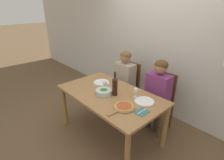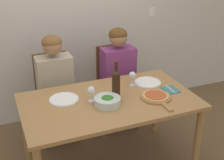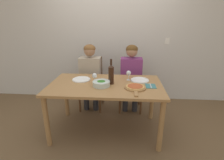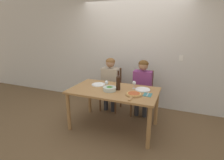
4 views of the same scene
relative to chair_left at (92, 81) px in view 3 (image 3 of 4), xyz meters
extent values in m
plane|color=brown|center=(0.36, -0.79, -0.53)|extent=(40.00, 40.00, 0.00)
cube|color=silver|center=(0.36, 0.47, 0.82)|extent=(10.00, 0.05, 2.70)
cube|color=white|center=(1.46, 0.44, 0.72)|extent=(0.08, 0.01, 0.12)
cube|color=#9E7042|center=(0.36, -0.79, 0.23)|extent=(1.62, 0.93, 0.04)
cylinder|color=#9E7042|center=(-0.39, -1.20, -0.16)|extent=(0.07, 0.07, 0.74)
cylinder|color=#9E7042|center=(1.11, -1.20, -0.16)|extent=(0.07, 0.07, 0.74)
cylinder|color=#9E7042|center=(-0.39, -0.39, -0.16)|extent=(0.07, 0.07, 0.74)
cylinder|color=#9E7042|center=(1.11, -0.39, -0.16)|extent=(0.07, 0.07, 0.74)
cube|color=brown|center=(0.00, -0.08, -0.07)|extent=(0.42, 0.42, 0.04)
cube|color=brown|center=(0.00, 0.12, 0.20)|extent=(0.38, 0.03, 0.52)
cylinder|color=brown|center=(-0.19, -0.27, -0.31)|extent=(0.04, 0.04, 0.44)
cylinder|color=brown|center=(0.19, -0.27, -0.31)|extent=(0.04, 0.04, 0.44)
cylinder|color=brown|center=(-0.19, 0.11, -0.31)|extent=(0.04, 0.04, 0.44)
cylinder|color=brown|center=(0.19, 0.11, -0.31)|extent=(0.04, 0.04, 0.44)
cube|color=brown|center=(0.74, -0.08, -0.07)|extent=(0.42, 0.42, 0.04)
cube|color=brown|center=(0.74, 0.12, 0.20)|extent=(0.38, 0.03, 0.52)
cylinder|color=brown|center=(0.55, -0.27, -0.31)|extent=(0.04, 0.04, 0.44)
cylinder|color=brown|center=(0.93, -0.27, -0.31)|extent=(0.04, 0.04, 0.44)
cylinder|color=brown|center=(0.55, 0.11, -0.31)|extent=(0.04, 0.04, 0.44)
cylinder|color=brown|center=(0.93, 0.11, -0.31)|extent=(0.04, 0.04, 0.44)
cylinder|color=#28282D|center=(-0.09, -0.16, -0.29)|extent=(0.10, 0.10, 0.47)
cylinder|color=#28282D|center=(0.09, -0.16, -0.29)|extent=(0.10, 0.10, 0.47)
cube|color=tan|center=(0.00, -0.10, 0.21)|extent=(0.38, 0.22, 0.54)
cylinder|color=tan|center=(-0.20, -0.34, 0.06)|extent=(0.07, 0.31, 0.14)
cylinder|color=tan|center=(0.20, -0.34, 0.06)|extent=(0.07, 0.31, 0.14)
sphere|color=#9E7051|center=(0.00, -0.10, 0.60)|extent=(0.20, 0.20, 0.20)
ellipsoid|color=brown|center=(0.00, -0.09, 0.64)|extent=(0.21, 0.21, 0.15)
cylinder|color=#28282D|center=(0.65, -0.16, -0.29)|extent=(0.10, 0.10, 0.47)
cylinder|color=#28282D|center=(0.83, -0.16, -0.29)|extent=(0.10, 0.10, 0.47)
cube|color=#7A3370|center=(0.74, -0.10, 0.21)|extent=(0.38, 0.22, 0.54)
cylinder|color=#7A3370|center=(0.54, -0.34, 0.06)|extent=(0.07, 0.31, 0.14)
cylinder|color=#7A3370|center=(0.94, -0.34, 0.06)|extent=(0.07, 0.31, 0.14)
sphere|color=#9E7051|center=(0.74, -0.10, 0.60)|extent=(0.20, 0.20, 0.20)
ellipsoid|color=#563819|center=(0.74, -0.09, 0.64)|extent=(0.21, 0.21, 0.15)
cylinder|color=black|center=(0.44, -0.77, 0.37)|extent=(0.08, 0.08, 0.25)
cone|color=black|center=(0.44, -0.77, 0.51)|extent=(0.08, 0.08, 0.03)
cylinder|color=black|center=(0.44, -0.77, 0.57)|extent=(0.03, 0.03, 0.08)
cylinder|color=silver|center=(0.31, -0.88, 0.28)|extent=(0.24, 0.24, 0.07)
ellipsoid|color=#2D6B23|center=(0.31, -0.88, 0.29)|extent=(0.20, 0.20, 0.08)
cylinder|color=white|center=(-0.04, -0.64, 0.25)|extent=(0.28, 0.28, 0.01)
torus|color=white|center=(-0.04, -0.64, 0.26)|extent=(0.27, 0.27, 0.02)
cylinder|color=white|center=(0.86, -0.61, 0.25)|extent=(0.28, 0.28, 0.01)
torus|color=white|center=(0.86, -0.61, 0.26)|extent=(0.27, 0.27, 0.02)
cylinder|color=#9E7042|center=(0.77, -0.92, 0.26)|extent=(0.29, 0.29, 0.02)
cube|color=#9E7042|center=(0.77, -1.14, 0.26)|extent=(0.04, 0.14, 0.02)
cylinder|color=tan|center=(0.77, -0.92, 0.27)|extent=(0.25, 0.25, 0.01)
cylinder|color=#AD4C28|center=(0.77, -0.92, 0.28)|extent=(0.20, 0.20, 0.01)
cylinder|color=silver|center=(0.19, -0.76, 0.25)|extent=(0.06, 0.06, 0.01)
cylinder|color=silver|center=(0.19, -0.76, 0.29)|extent=(0.01, 0.01, 0.07)
ellipsoid|color=silver|center=(0.19, -0.76, 0.36)|extent=(0.07, 0.07, 0.08)
ellipsoid|color=maroon|center=(0.19, -0.76, 0.35)|extent=(0.06, 0.06, 0.03)
cylinder|color=silver|center=(0.69, -0.60, 0.25)|extent=(0.06, 0.06, 0.01)
cylinder|color=silver|center=(0.69, -0.60, 0.29)|extent=(0.01, 0.01, 0.07)
ellipsoid|color=silver|center=(0.69, -0.60, 0.36)|extent=(0.07, 0.07, 0.08)
ellipsoid|color=maroon|center=(0.69, -0.60, 0.35)|extent=(0.06, 0.06, 0.03)
cube|color=#387075|center=(0.99, -0.83, 0.25)|extent=(0.14, 0.18, 0.01)
cube|color=silver|center=(0.99, -0.83, 0.26)|extent=(0.01, 0.17, 0.01)
camera|label=1|loc=(2.10, -2.35, 1.49)|focal=28.00mm
camera|label=2|loc=(-0.59, -3.18, 1.62)|focal=50.00mm
camera|label=3|loc=(0.62, -3.14, 1.13)|focal=28.00mm
camera|label=4|loc=(1.47, -3.65, 1.32)|focal=28.00mm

